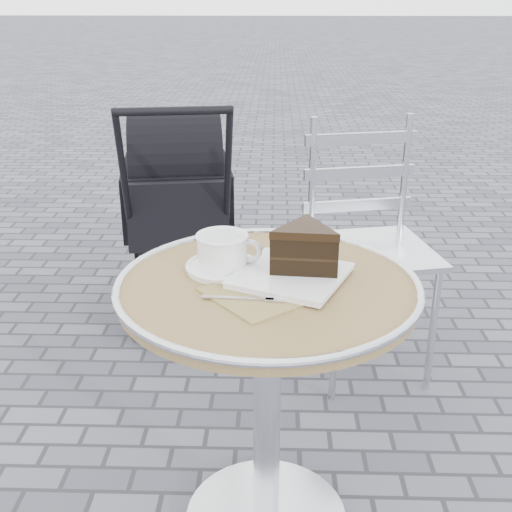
{
  "coord_description": "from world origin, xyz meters",
  "views": [
    {
      "loc": [
        0.01,
        -1.36,
        1.36
      ],
      "look_at": [
        -0.03,
        0.05,
        0.78
      ],
      "focal_mm": 45.0,
      "sensor_mm": 36.0,
      "label": 1
    }
  ],
  "objects_px": {
    "bistro_chair": "(364,217)",
    "baby_stroller": "(178,208)",
    "cafe_table": "(267,344)",
    "cake_plate_set": "(301,255)",
    "cappuccino_set": "(223,255)"
  },
  "relations": [
    {
      "from": "cafe_table",
      "to": "bistro_chair",
      "type": "height_order",
      "value": "bistro_chair"
    },
    {
      "from": "cappuccino_set",
      "to": "bistro_chair",
      "type": "bearing_deg",
      "value": 61.55
    },
    {
      "from": "cake_plate_set",
      "to": "baby_stroller",
      "type": "relative_size",
      "value": 0.38
    },
    {
      "from": "cappuccino_set",
      "to": "bistro_chair",
      "type": "xyz_separation_m",
      "value": [
        0.46,
        0.83,
        -0.18
      ]
    },
    {
      "from": "cappuccino_set",
      "to": "cake_plate_set",
      "type": "xyz_separation_m",
      "value": [
        0.19,
        -0.04,
        0.02
      ]
    },
    {
      "from": "cafe_table",
      "to": "bistro_chair",
      "type": "bearing_deg",
      "value": 68.99
    },
    {
      "from": "bistro_chair",
      "to": "baby_stroller",
      "type": "relative_size",
      "value": 0.93
    },
    {
      "from": "bistro_chair",
      "to": "baby_stroller",
      "type": "height_order",
      "value": "baby_stroller"
    },
    {
      "from": "cafe_table",
      "to": "cappuccino_set",
      "type": "height_order",
      "value": "cappuccino_set"
    },
    {
      "from": "cafe_table",
      "to": "bistro_chair",
      "type": "xyz_separation_m",
      "value": [
        0.35,
        0.9,
        0.02
      ]
    },
    {
      "from": "cappuccino_set",
      "to": "cake_plate_set",
      "type": "distance_m",
      "value": 0.19
    },
    {
      "from": "cafe_table",
      "to": "cappuccino_set",
      "type": "distance_m",
      "value": 0.24
    },
    {
      "from": "cake_plate_set",
      "to": "baby_stroller",
      "type": "height_order",
      "value": "baby_stroller"
    },
    {
      "from": "cafe_table",
      "to": "cake_plate_set",
      "type": "distance_m",
      "value": 0.24
    },
    {
      "from": "cappuccino_set",
      "to": "cafe_table",
      "type": "bearing_deg",
      "value": -33.08
    }
  ]
}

